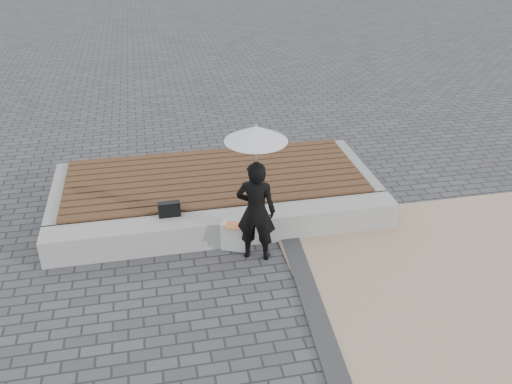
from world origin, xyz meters
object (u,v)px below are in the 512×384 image
parasol (256,134)px  canvas_tote (235,236)px  woman (256,211)px  handbag (169,209)px  seating_ledge (227,227)px

parasol → canvas_tote: parasol is taller
parasol → canvas_tote: size_ratio=2.47×
woman → parasol: 1.09m
handbag → parasol: bearing=-31.2°
seating_ledge → canvas_tote: (0.08, -0.25, 0.00)m
seating_ledge → handbag: 0.84m
woman → canvas_tote: bearing=-25.0°
woman → parasol: parasol is taller
seating_ledge → handbag: size_ratio=16.47×
parasol → handbag: bearing=149.9°
seating_ledge → parasol: parasol is taller
woman → canvas_tote: (-0.24, 0.24, -0.51)m
woman → handbag: 1.29m
canvas_tote → handbag: bearing=178.5°
handbag → canvas_tote: size_ratio=0.75×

